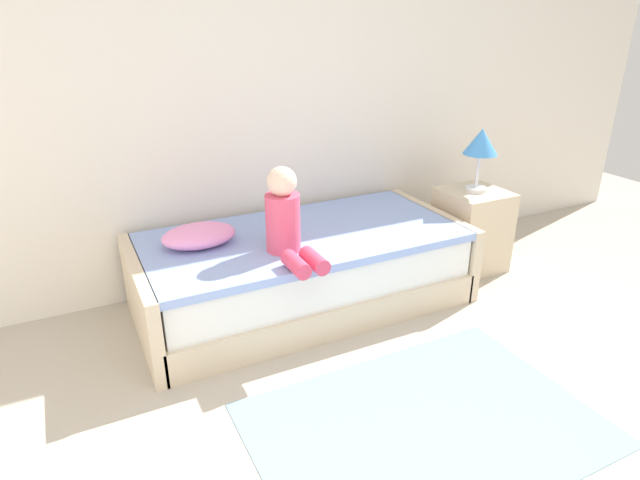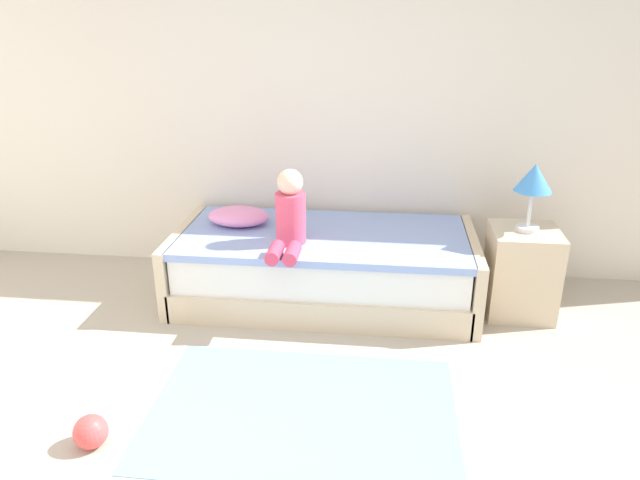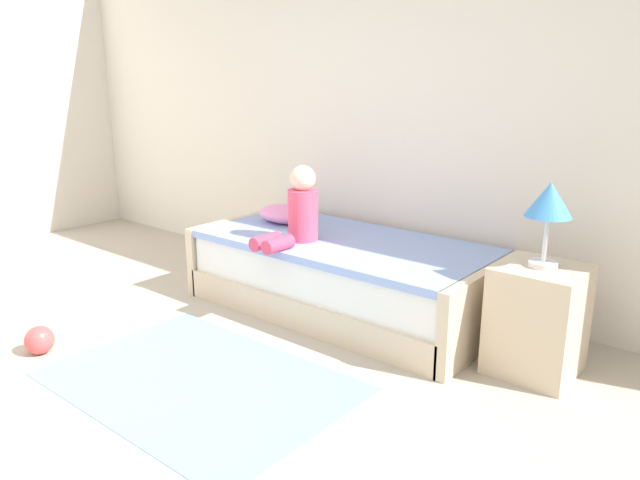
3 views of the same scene
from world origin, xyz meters
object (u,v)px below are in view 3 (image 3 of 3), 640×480
Objects in this scene: table_lamp at (549,204)px; toy_ball at (39,340)px; child_figure at (298,211)px; nightstand at (537,320)px; bed at (343,275)px; pillow at (285,214)px.

toy_ball is at bearing -144.82° from table_lamp.
nightstand is at bearing 6.57° from child_figure.
toy_ball is at bearing -119.56° from bed.
nightstand reaches higher than toy_ball.
bed is at bearing 177.90° from nightstand.
pillow is at bearing 142.34° from child_figure.
pillow is at bearing 79.82° from toy_ball.
table_lamp is at bearing 35.18° from toy_ball.
nightstand is 1.62m from child_figure.
child_figure is at bearing -173.43° from nightstand.
pillow reaches higher than nightstand.
bed is 0.71m from pillow.
child_figure is (-0.20, -0.23, 0.46)m from bed.
bed reaches higher than toy_ball.
child_figure reaches higher than pillow.
nightstand is at bearing 0.00° from table_lamp.
table_lamp reaches higher than bed.
pillow is 2.65× the size of toy_ball.
pillow reaches higher than bed.
child_figure reaches higher than toy_ball.
toy_ball is (-0.74, -1.44, -0.62)m from child_figure.
toy_ball is at bearing -144.82° from nightstand.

